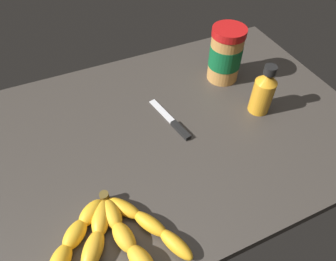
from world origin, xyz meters
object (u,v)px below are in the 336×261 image
Objects in this scene: butter_knife at (173,121)px; honey_bottle at (263,91)px; banana_bunch at (109,237)px; peanut_butter_jar at (226,55)px.

honey_bottle is at bearing -11.83° from butter_knife.
honey_bottle reaches higher than butter_knife.
peanut_butter_jar is (47.21, 35.66, 6.60)cm from banana_bunch.
butter_knife is (-24.07, 5.04, -6.18)cm from honey_bottle.
banana_bunch reaches higher than butter_knife.
butter_knife is (-22.25, -11.66, -7.87)cm from peanut_butter_jar.
peanut_butter_jar is 1.14× the size of honey_bottle.
banana_bunch is 1.85× the size of honey_bottle.
butter_knife is at bearing 43.88° from banana_bunch.
butter_knife is at bearing 168.17° from honey_bottle.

